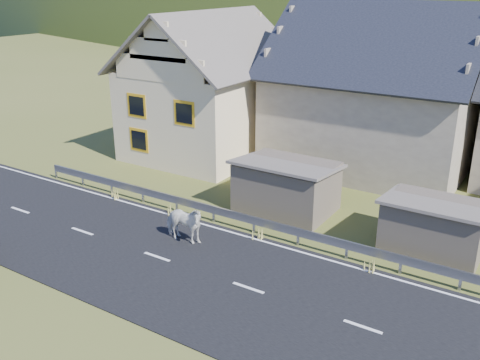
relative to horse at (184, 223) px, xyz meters
The scene contains 9 objects.
ground 4.27m from the horse, 21.28° to the right, with size 160.00×160.00×0.00m, color #45501A.
road 4.26m from the horse, 21.28° to the right, with size 60.00×7.00×0.04m, color black.
lane_markings 4.26m from the horse, 21.28° to the right, with size 60.00×6.60×0.01m, color silver.
guardrail 4.47m from the horse, 28.99° to the left, with size 28.10×0.09×0.75m.
shed_left 5.34m from the horse, 69.11° to the left, with size 4.30×3.30×2.40m, color brown.
shed_right 9.52m from the horse, 28.07° to the left, with size 3.80×2.90×2.20m, color brown.
house_cream 12.63m from the horse, 120.22° to the left, with size 7.80×9.80×8.30m.
house_stone_a 14.30m from the horse, 77.85° to the left, with size 10.80×9.80×8.90m.
horse is the anchor object (origin of this frame).
Camera 1 is at (8.03, -13.22, 9.77)m, focal length 40.00 mm.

